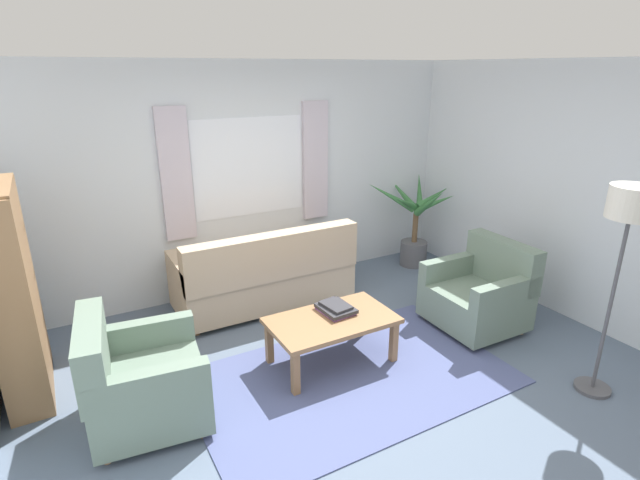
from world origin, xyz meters
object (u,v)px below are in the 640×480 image
object	(u,v)px
couch	(266,276)
potted_plant	(414,225)
armchair_right	(480,294)
bookshelf	(19,301)
standing_lamp	(629,223)
armchair_left	(138,381)
book_stack_on_table	(336,308)
coffee_table	(332,324)

from	to	relation	value
couch	potted_plant	xyz separation A→B (m)	(2.20, 0.18, 0.19)
couch	armchair_right	world-z (taller)	couch
bookshelf	armchair_right	bearing A→B (deg)	75.24
potted_plant	standing_lamp	xyz separation A→B (m)	(-0.45, -2.87, 0.89)
armchair_left	potted_plant	xyz separation A→B (m)	(3.76, 1.46, 0.20)
armchair_left	standing_lamp	distance (m)	3.76
armchair_left	potted_plant	world-z (taller)	potted_plant
couch	book_stack_on_table	xyz separation A→B (m)	(0.17, -1.21, 0.11)
couch	bookshelf	distance (m)	2.32
book_stack_on_table	armchair_left	bearing A→B (deg)	-177.51
armchair_right	coffee_table	size ratio (longest dim) A/B	0.80
coffee_table	standing_lamp	xyz separation A→B (m)	(1.68, -1.40, 1.06)
armchair_left	coffee_table	xyz separation A→B (m)	(1.63, -0.01, 0.03)
armchair_left	coffee_table	distance (m)	1.63
potted_plant	armchair_left	bearing A→B (deg)	-158.76
couch	armchair_right	size ratio (longest dim) A/B	2.16
bookshelf	standing_lamp	xyz separation A→B (m)	(4.00, -2.29, 0.66)
couch	bookshelf	bearing A→B (deg)	10.12
standing_lamp	bookshelf	bearing A→B (deg)	150.16
couch	standing_lamp	world-z (taller)	standing_lamp
armchair_right	book_stack_on_table	bearing A→B (deg)	-97.61
couch	armchair_right	distance (m)	2.25
armchair_left	bookshelf	xyz separation A→B (m)	(-0.69, 0.88, 0.43)
coffee_table	standing_lamp	size ratio (longest dim) A/B	0.64
armchair_left	armchair_right	distance (m)	3.29
coffee_table	standing_lamp	world-z (taller)	standing_lamp
standing_lamp	book_stack_on_table	bearing A→B (deg)	136.86
couch	coffee_table	xyz separation A→B (m)	(0.08, -1.30, 0.01)
coffee_table	book_stack_on_table	size ratio (longest dim) A/B	3.23
book_stack_on_table	potted_plant	distance (m)	2.46
armchair_left	potted_plant	size ratio (longest dim) A/B	0.75
armchair_left	book_stack_on_table	xyz separation A→B (m)	(1.72, 0.07, 0.12)
coffee_table	bookshelf	size ratio (longest dim) A/B	0.64
armchair_left	book_stack_on_table	size ratio (longest dim) A/B	2.72
potted_plant	armchair_right	bearing A→B (deg)	-106.29
armchair_right	standing_lamp	bearing A→B (deg)	2.22
armchair_left	potted_plant	bearing A→B (deg)	-62.23
coffee_table	standing_lamp	bearing A→B (deg)	-39.77
coffee_table	book_stack_on_table	xyz separation A→B (m)	(0.09, 0.09, 0.09)
armchair_right	standing_lamp	xyz separation A→B (m)	(0.02, -1.25, 1.09)
couch	standing_lamp	size ratio (longest dim) A/B	1.11
coffee_table	potted_plant	distance (m)	2.59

